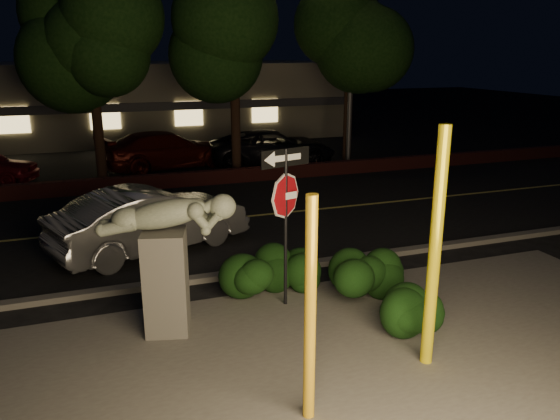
# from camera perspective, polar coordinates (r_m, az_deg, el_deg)

# --- Properties ---
(ground) EXTENTS (90.00, 90.00, 0.00)m
(ground) POSITION_cam_1_polar(r_m,az_deg,el_deg) (18.28, -9.81, 1.49)
(ground) COLOR black
(ground) RESTS_ON ground
(patio) EXTENTS (14.00, 6.00, 0.02)m
(patio) POSITION_cam_1_polar(r_m,az_deg,el_deg) (8.42, 4.04, -16.61)
(patio) COLOR #4C4944
(patio) RESTS_ON ground
(road) EXTENTS (80.00, 8.00, 0.01)m
(road) POSITION_cam_1_polar(r_m,az_deg,el_deg) (15.44, -7.85, -1.14)
(road) COLOR black
(road) RESTS_ON ground
(lane_marking) EXTENTS (80.00, 0.12, 0.00)m
(lane_marking) POSITION_cam_1_polar(r_m,az_deg,el_deg) (15.44, -7.85, -1.10)
(lane_marking) COLOR #B2A547
(lane_marking) RESTS_ON road
(curb) EXTENTS (80.00, 0.25, 0.12)m
(curb) POSITION_cam_1_polar(r_m,az_deg,el_deg) (11.67, -3.64, -6.57)
(curb) COLOR #4C4944
(curb) RESTS_ON ground
(brick_wall) EXTENTS (40.00, 0.35, 0.50)m
(brick_wall) POSITION_cam_1_polar(r_m,az_deg,el_deg) (19.47, -10.52, 3.12)
(brick_wall) COLOR #3F1514
(brick_wall) RESTS_ON ground
(parking_lot) EXTENTS (40.00, 12.00, 0.01)m
(parking_lot) POSITION_cam_1_polar(r_m,az_deg,el_deg) (25.05, -12.64, 5.32)
(parking_lot) COLOR black
(parking_lot) RESTS_ON ground
(building) EXTENTS (22.00, 10.20, 4.00)m
(building) POSITION_cam_1_polar(r_m,az_deg,el_deg) (32.68, -14.69, 11.19)
(building) COLOR #726C5B
(building) RESTS_ON ground
(tree_far_b) EXTENTS (5.20, 5.20, 8.41)m
(tree_far_b) POSITION_cam_1_polar(r_m,az_deg,el_deg) (20.72, -19.56, 19.44)
(tree_far_b) COLOR black
(tree_far_b) RESTS_ON ground
(tree_far_c) EXTENTS (4.80, 4.80, 7.84)m
(tree_far_c) POSITION_cam_1_polar(r_m,az_deg,el_deg) (21.00, -4.90, 19.13)
(tree_far_c) COLOR black
(tree_far_c) RESTS_ON ground
(tree_far_d) EXTENTS (4.40, 4.40, 7.42)m
(tree_far_d) POSITION_cam_1_polar(r_m,az_deg,el_deg) (23.24, 7.41, 18.17)
(tree_far_d) COLOR black
(tree_far_d) RESTS_ON ground
(yellow_pole_left) EXTENTS (0.15, 0.15, 3.00)m
(yellow_pole_left) POSITION_cam_1_polar(r_m,az_deg,el_deg) (6.82, 3.17, -10.62)
(yellow_pole_left) COLOR yellow
(yellow_pole_left) RESTS_ON ground
(yellow_pole_right) EXTENTS (0.18, 0.18, 3.64)m
(yellow_pole_right) POSITION_cam_1_polar(r_m,az_deg,el_deg) (8.18, 15.88, -4.11)
(yellow_pole_right) COLOR yellow
(yellow_pole_right) RESTS_ON ground
(signpost) EXTENTS (0.98, 0.28, 2.96)m
(signpost) POSITION_cam_1_polar(r_m,az_deg,el_deg) (9.67, 0.60, 1.43)
(signpost) COLOR black
(signpost) RESTS_ON ground
(sculpture) EXTENTS (2.23, 1.10, 2.38)m
(sculpture) POSITION_cam_1_polar(r_m,az_deg,el_deg) (9.10, -11.75, -4.07)
(sculpture) COLOR #4C4944
(sculpture) RESTS_ON ground
(hedge_center) EXTENTS (2.34, 1.79, 1.10)m
(hedge_center) POSITION_cam_1_polar(r_m,az_deg,el_deg) (10.64, -0.87, -5.98)
(hedge_center) COLOR black
(hedge_center) RESTS_ON ground
(hedge_right) EXTENTS (1.72, 1.09, 1.05)m
(hedge_right) POSITION_cam_1_polar(r_m,az_deg,el_deg) (10.61, 9.18, -6.43)
(hedge_right) COLOR black
(hedge_right) RESTS_ON ground
(hedge_far_right) EXTENTS (1.53, 1.28, 0.91)m
(hedge_far_right) POSITION_cam_1_polar(r_m,az_deg,el_deg) (9.53, 14.51, -9.94)
(hedge_far_right) COLOR black
(hedge_far_right) RESTS_ON ground
(streetlight) EXTENTS (1.48, 0.44, 9.84)m
(streetlight) POSITION_cam_1_polar(r_m,az_deg,el_deg) (22.82, 7.08, 19.32)
(streetlight) COLOR #505055
(streetlight) RESTS_ON ground
(silver_sedan) EXTENTS (4.92, 3.20, 1.53)m
(silver_sedan) POSITION_cam_1_polar(r_m,az_deg,el_deg) (13.20, -13.36, -0.99)
(silver_sedan) COLOR #B2B3B8
(silver_sedan) RESTS_ON ground
(parked_car_darkred) EXTENTS (5.58, 3.38, 1.51)m
(parked_car_darkred) POSITION_cam_1_polar(r_m,az_deg,el_deg) (22.59, -11.86, 6.15)
(parked_car_darkred) COLOR #450D08
(parked_car_darkred) RESTS_ON ground
(parked_car_dark) EXTENTS (5.45, 2.98, 1.45)m
(parked_car_dark) POSITION_cam_1_polar(r_m,az_deg,el_deg) (22.92, -0.77, 6.55)
(parked_car_dark) COLOR black
(parked_car_dark) RESTS_ON ground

